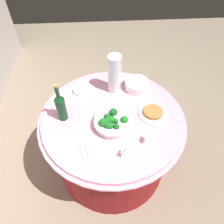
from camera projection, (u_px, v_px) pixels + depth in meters
ground_plane at (112, 163)px, 2.30m from camera, size 6.00×6.00×0.00m
buffet_table at (112, 142)px, 2.02m from camera, size 1.16×1.16×0.74m
broccoli_bowl at (112, 122)px, 1.64m from camera, size 0.28×0.28×0.11m
plate_stack at (137, 85)px, 1.93m from camera, size 0.21×0.21×0.07m
wine_bottle at (61, 106)px, 1.64m from camera, size 0.07×0.07×0.34m
decorative_fruit_vase at (114, 76)px, 1.83m from camera, size 0.11×0.11×0.34m
serving_tongs at (85, 153)px, 1.52m from camera, size 0.17×0.08×0.01m
food_plate_rice at (82, 90)px, 1.91m from camera, size 0.22×0.22×0.04m
food_plate_peanuts at (153, 113)px, 1.74m from camera, size 0.22×0.22×0.04m
label_placard_front at (123, 152)px, 1.49m from camera, size 0.05×0.03×0.05m
label_placard_mid at (145, 138)px, 1.57m from camera, size 0.05×0.03×0.05m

